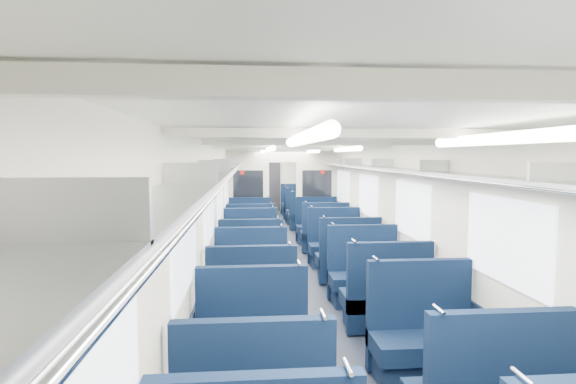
{
  "coord_description": "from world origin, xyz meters",
  "views": [
    {
      "loc": [
        -0.85,
        -8.94,
        2.16
      ],
      "look_at": [
        0.16,
        2.86,
        1.22
      ],
      "focal_mm": 28.29,
      "sensor_mm": 36.0,
      "label": 1
    }
  ],
  "objects_px": {
    "seat_6": "(253,353)",
    "seat_8": "(252,308)",
    "bulkhead": "(283,192)",
    "seat_23": "(302,212)",
    "seat_27": "(295,205)",
    "seat_21": "(307,217)",
    "seat_25": "(298,208)",
    "seat_11": "(364,279)",
    "seat_12": "(251,264)",
    "seat_7": "(423,342)",
    "seat_24": "(250,209)",
    "seat_16": "(250,239)",
    "seat_20": "(250,218)",
    "end_door": "(271,185)",
    "seat_19": "(317,228)",
    "seat_18": "(250,230)",
    "seat_13": "(348,261)",
    "seat_9": "(386,302)",
    "seat_26": "(250,205)",
    "seat_14": "(251,248)",
    "seat_22": "(250,213)",
    "seat_15": "(335,247)",
    "seat_17": "(324,236)",
    "seat_10": "(251,283)"
  },
  "relations": [
    {
      "from": "seat_23",
      "to": "seat_20",
      "type": "bearing_deg",
      "value": -144.83
    },
    {
      "from": "seat_19",
      "to": "bulkhead",
      "type": "bearing_deg",
      "value": 154.94
    },
    {
      "from": "end_door",
      "to": "seat_12",
      "type": "relative_size",
      "value": 1.71
    },
    {
      "from": "seat_13",
      "to": "seat_19",
      "type": "relative_size",
      "value": 1.0
    },
    {
      "from": "seat_6",
      "to": "seat_8",
      "type": "relative_size",
      "value": 1.0
    },
    {
      "from": "seat_14",
      "to": "seat_27",
      "type": "bearing_deg",
      "value": 77.85
    },
    {
      "from": "seat_6",
      "to": "seat_21",
      "type": "height_order",
      "value": "same"
    },
    {
      "from": "seat_18",
      "to": "seat_27",
      "type": "bearing_deg",
      "value": 72.98
    },
    {
      "from": "seat_27",
      "to": "bulkhead",
      "type": "bearing_deg",
      "value": -99.46
    },
    {
      "from": "seat_12",
      "to": "seat_15",
      "type": "relative_size",
      "value": 1.0
    },
    {
      "from": "seat_7",
      "to": "seat_16",
      "type": "distance_m",
      "value": 5.91
    },
    {
      "from": "seat_8",
      "to": "seat_12",
      "type": "distance_m",
      "value": 2.2
    },
    {
      "from": "seat_20",
      "to": "seat_25",
      "type": "height_order",
      "value": "same"
    },
    {
      "from": "seat_12",
      "to": "seat_27",
      "type": "relative_size",
      "value": 1.0
    },
    {
      "from": "seat_24",
      "to": "seat_15",
      "type": "bearing_deg",
      "value": -76.01
    },
    {
      "from": "seat_12",
      "to": "seat_19",
      "type": "bearing_deg",
      "value": 65.4
    },
    {
      "from": "seat_16",
      "to": "seat_22",
      "type": "distance_m",
      "value": 4.5
    },
    {
      "from": "seat_6",
      "to": "seat_27",
      "type": "bearing_deg",
      "value": 82.4
    },
    {
      "from": "end_door",
      "to": "seat_18",
      "type": "distance_m",
      "value": 6.91
    },
    {
      "from": "end_door",
      "to": "seat_13",
      "type": "bearing_deg",
      "value": -85.42
    },
    {
      "from": "seat_8",
      "to": "seat_14",
      "type": "distance_m",
      "value": 3.48
    },
    {
      "from": "seat_9",
      "to": "seat_11",
      "type": "distance_m",
      "value": 1.06
    },
    {
      "from": "seat_13",
      "to": "seat_17",
      "type": "xyz_separation_m",
      "value": [
        0.0,
        2.44,
        0.0
      ]
    },
    {
      "from": "bulkhead",
      "to": "seat_21",
      "type": "distance_m",
      "value": 2.02
    },
    {
      "from": "seat_9",
      "to": "seat_20",
      "type": "height_order",
      "value": "same"
    },
    {
      "from": "seat_15",
      "to": "seat_22",
      "type": "xyz_separation_m",
      "value": [
        -1.66,
        5.59,
        0.0
      ]
    },
    {
      "from": "seat_21",
      "to": "seat_25",
      "type": "relative_size",
      "value": 1.0
    },
    {
      "from": "seat_14",
      "to": "seat_24",
      "type": "distance_m",
      "value": 6.64
    },
    {
      "from": "seat_17",
      "to": "seat_6",
      "type": "bearing_deg",
      "value": -105.6
    },
    {
      "from": "seat_25",
      "to": "seat_18",
      "type": "bearing_deg",
      "value": -110.82
    },
    {
      "from": "seat_25",
      "to": "seat_27",
      "type": "bearing_deg",
      "value": 90.0
    },
    {
      "from": "end_door",
      "to": "seat_19",
      "type": "distance_m",
      "value": 6.86
    },
    {
      "from": "seat_25",
      "to": "seat_14",
      "type": "bearing_deg",
      "value": -104.01
    },
    {
      "from": "seat_10",
      "to": "seat_26",
      "type": "relative_size",
      "value": 1.0
    },
    {
      "from": "end_door",
      "to": "seat_20",
      "type": "xyz_separation_m",
      "value": [
        -0.83,
        -4.75,
        -0.64
      ]
    },
    {
      "from": "seat_7",
      "to": "seat_24",
      "type": "bearing_deg",
      "value": 98.39
    },
    {
      "from": "seat_11",
      "to": "seat_23",
      "type": "height_order",
      "value": "same"
    },
    {
      "from": "seat_8",
      "to": "seat_10",
      "type": "bearing_deg",
      "value": 90.0
    },
    {
      "from": "seat_16",
      "to": "seat_25",
      "type": "bearing_deg",
      "value": 73.46
    },
    {
      "from": "seat_25",
      "to": "seat_23",
      "type": "bearing_deg",
      "value": -90.0
    },
    {
      "from": "bulkhead",
      "to": "seat_23",
      "type": "distance_m",
      "value": 3.06
    },
    {
      "from": "seat_15",
      "to": "seat_23",
      "type": "relative_size",
      "value": 1.0
    },
    {
      "from": "bulkhead",
      "to": "seat_13",
      "type": "bearing_deg",
      "value": -78.17
    },
    {
      "from": "bulkhead",
      "to": "seat_22",
      "type": "xyz_separation_m",
      "value": [
        -0.83,
        2.84,
        -0.87
      ]
    },
    {
      "from": "seat_9",
      "to": "seat_24",
      "type": "height_order",
      "value": "same"
    },
    {
      "from": "seat_25",
      "to": "seat_16",
      "type": "bearing_deg",
      "value": -106.54
    },
    {
      "from": "seat_22",
      "to": "seat_24",
      "type": "distance_m",
      "value": 1.07
    },
    {
      "from": "end_door",
      "to": "seat_19",
      "type": "xyz_separation_m",
      "value": [
        0.83,
        -6.78,
        -0.64
      ]
    },
    {
      "from": "seat_11",
      "to": "seat_26",
      "type": "height_order",
      "value": "same"
    },
    {
      "from": "seat_24",
      "to": "seat_26",
      "type": "relative_size",
      "value": 1.0
    }
  ]
}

